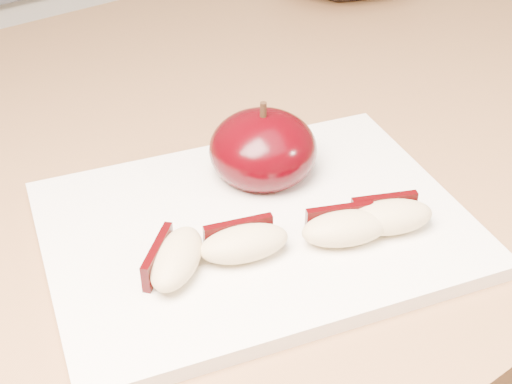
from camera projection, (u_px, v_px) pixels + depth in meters
cutting_board at (256, 228)px, 0.50m from camera, size 0.33×0.28×0.01m
apple_half at (263, 149)px, 0.53m from camera, size 0.09×0.09×0.07m
apple_wedge_a at (174, 258)px, 0.45m from camera, size 0.06×0.06×0.02m
apple_wedge_b at (243, 242)px, 0.46m from camera, size 0.07×0.05×0.02m
apple_wedge_c at (344, 227)px, 0.47m from camera, size 0.07×0.05×0.02m
apple_wedge_d at (389, 216)px, 0.48m from camera, size 0.07×0.05×0.02m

